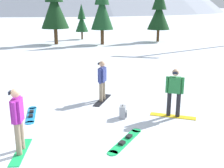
{
  "coord_description": "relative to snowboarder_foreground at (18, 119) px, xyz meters",
  "views": [
    {
      "loc": [
        3.2,
        -6.01,
        3.81
      ],
      "look_at": [
        0.94,
        3.67,
        1.0
      ],
      "focal_mm": 44.6,
      "sensor_mm": 36.0,
      "label": 1
    }
  ],
  "objects": [
    {
      "name": "pine_tree_leaning",
      "position": [
        -8.07,
        20.36,
        3.0
      ],
      "size": [
        2.75,
        2.75,
        7.25
      ],
      "color": "#472D19",
      "rests_on": "ground_plane"
    },
    {
      "name": "snowboarder_background",
      "position": [
        1.03,
        4.6,
        -0.08
      ],
      "size": [
        0.39,
        1.59,
        1.67
      ],
      "color": "black",
      "rests_on": "ground_plane"
    },
    {
      "name": "snowboarder_midground",
      "position": [
        3.93,
        3.49,
        -0.04
      ],
      "size": [
        1.61,
        0.4,
        1.73
      ],
      "color": "yellow",
      "rests_on": "ground_plane"
    },
    {
      "name": "loose_snowboard_far_spare",
      "position": [
        -1.05,
        2.46,
        -0.93
      ],
      "size": [
        1.0,
        1.71,
        0.09
      ],
      "color": "#1E8CD8",
      "rests_on": "ground_plane"
    },
    {
      "name": "snowboarder_foreground",
      "position": [
        0.0,
        0.0,
        0.0
      ],
      "size": [
        0.69,
        1.5,
        1.79
      ],
      "color": "#19B259",
      "rests_on": "ground_plane"
    },
    {
      "name": "backpack_grey",
      "position": [
        2.22,
        2.97,
        -0.74
      ],
      "size": [
        0.29,
        0.34,
        0.47
      ],
      "color": "gray",
      "rests_on": "ground_plane"
    },
    {
      "name": "pine_tree_broad",
      "position": [
        -6.92,
        25.05,
        1.24
      ],
      "size": [
        1.47,
        1.47,
        4.03
      ],
      "color": "#472D19",
      "rests_on": "ground_plane"
    },
    {
      "name": "pine_tree_short",
      "position": [
        1.84,
        24.91,
        2.28
      ],
      "size": [
        2.43,
        2.43,
        5.93
      ],
      "color": "#472D19",
      "rests_on": "ground_plane"
    },
    {
      "name": "loose_snowboard_near_left",
      "position": [
        2.63,
        1.25,
        -0.93
      ],
      "size": [
        0.78,
        1.88,
        0.09
      ],
      "color": "#19B259",
      "rests_on": "ground_plane"
    },
    {
      "name": "pine_tree_slender",
      "position": [
        -3.48,
        21.33,
        2.74
      ],
      "size": [
        2.24,
        2.24,
        6.8
      ],
      "color": "#472D19",
      "rests_on": "ground_plane"
    },
    {
      "name": "ground_plane",
      "position": [
        0.72,
        0.03,
        -0.96
      ],
      "size": [
        800.0,
        800.0,
        0.0
      ],
      "primitive_type": "plane",
      "color": "silver"
    }
  ]
}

